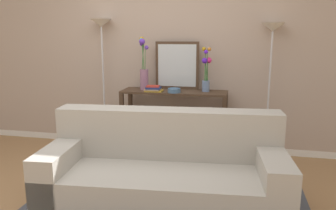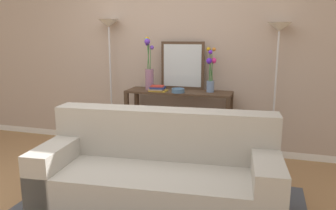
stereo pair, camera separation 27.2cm
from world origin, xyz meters
The scene contains 11 objects.
back_wall centered at (0.00, 1.91, 1.50)m, with size 12.00×0.15×3.01m.
couch centered at (0.49, 0.17, 0.32)m, with size 2.15×1.03×0.88m.
console_table centered at (0.30, 1.56, 0.59)m, with size 1.35×0.39×0.86m.
floor_lamp_left centered at (-0.72, 1.69, 1.39)m, with size 0.28×0.28×1.76m.
floor_lamp_right centered at (1.47, 1.69, 1.34)m, with size 0.28×0.28×1.70m.
wall_mirror centered at (0.30, 1.73, 1.17)m, with size 0.57×0.02×0.62m.
vase_tall_flowers centered at (-0.10, 1.58, 1.11)m, with size 0.12×0.13×0.68m.
vase_short_flowers centered at (0.70, 1.59, 1.10)m, with size 0.12×0.12×0.55m.
fruit_bowl centered at (0.32, 1.44, 0.89)m, with size 0.16×0.16×0.05m.
book_stack centered at (0.05, 1.45, 0.89)m, with size 0.22×0.17×0.08m.
book_row_under_console centered at (-0.08, 1.56, 0.06)m, with size 0.34×0.18×0.12m.
Camera 1 is at (1.10, -2.50, 1.55)m, focal length 35.18 mm.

